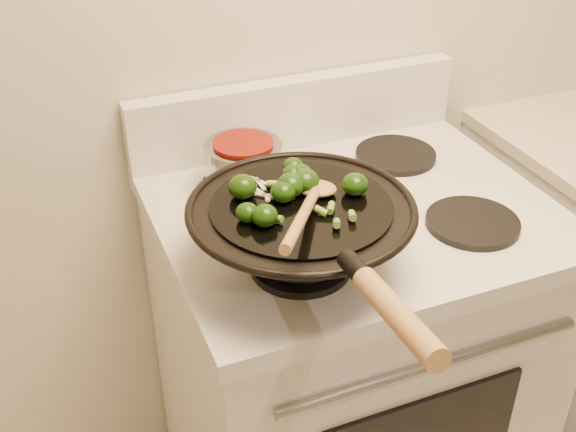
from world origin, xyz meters
name	(u,v)px	position (x,y,z in m)	size (l,w,h in m)	color
stove	(344,367)	(-0.29, 1.17, 0.47)	(0.78, 0.67, 1.08)	silver
wok	(302,232)	(-0.47, 1.02, 1.00)	(0.39, 0.65, 0.19)	black
stirfry	(290,188)	(-0.47, 1.05, 1.07)	(0.24, 0.22, 0.04)	#133307
wooden_spoon	(309,203)	(-0.47, 0.98, 1.08)	(0.21, 0.29, 0.09)	#A47740
saucepan	(244,163)	(-0.47, 1.32, 0.98)	(0.16, 0.25, 0.09)	gray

